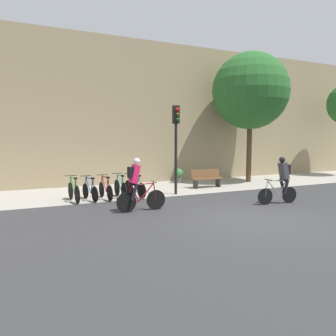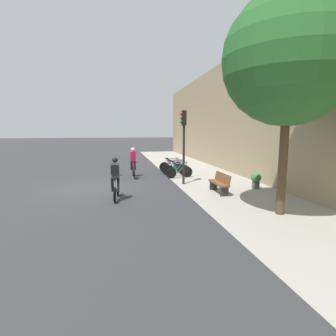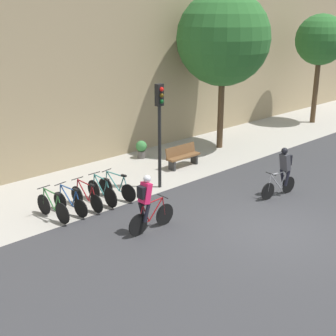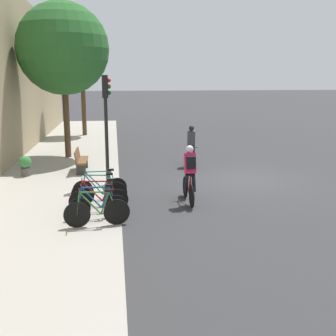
{
  "view_description": "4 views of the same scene",
  "coord_description": "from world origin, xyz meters",
  "px_view_note": "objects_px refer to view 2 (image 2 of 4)",
  "views": [
    {
      "loc": [
        -6.32,
        -7.62,
        2.43
      ],
      "look_at": [
        -1.25,
        3.25,
        1.32
      ],
      "focal_mm": 35.0,
      "sensor_mm": 36.0,
      "label": 1
    },
    {
      "loc": [
        12.98,
        1.56,
        2.76
      ],
      "look_at": [
        -1.14,
        4.28,
        0.72
      ],
      "focal_mm": 28.0,
      "sensor_mm": 36.0,
      "label": 2
    },
    {
      "loc": [
        -10.71,
        -7.11,
        6.32
      ],
      "look_at": [
        -0.87,
        3.62,
        1.25
      ],
      "focal_mm": 50.0,
      "sensor_mm": 36.0,
      "label": 3
    },
    {
      "loc": [
        -14.69,
        4.61,
        3.74
      ],
      "look_at": [
        -1.13,
        2.89,
        0.76
      ],
      "focal_mm": 45.0,
      "sensor_mm": 36.0,
      "label": 4
    }
  ],
  "objects_px": {
    "cyclist_pink": "(133,161)",
    "potted_plant": "(256,180)",
    "parked_bike_4": "(179,171)",
    "parked_bike_1": "(173,167)",
    "parked_bike_3": "(177,170)",
    "parked_bike_0": "(171,166)",
    "parked_bike_2": "(175,169)",
    "traffic_light_pole": "(184,134)",
    "cyclist_grey": "(115,177)",
    "bench": "(220,183)"
  },
  "relations": [
    {
      "from": "parked_bike_2",
      "to": "bench",
      "type": "bearing_deg",
      "value": 9.66
    },
    {
      "from": "parked_bike_0",
      "to": "parked_bike_3",
      "type": "relative_size",
      "value": 1.01
    },
    {
      "from": "parked_bike_3",
      "to": "parked_bike_4",
      "type": "relative_size",
      "value": 0.99
    },
    {
      "from": "parked_bike_2",
      "to": "parked_bike_0",
      "type": "bearing_deg",
      "value": 179.92
    },
    {
      "from": "cyclist_pink",
      "to": "parked_bike_4",
      "type": "relative_size",
      "value": 1.07
    },
    {
      "from": "parked_bike_3",
      "to": "parked_bike_4",
      "type": "distance_m",
      "value": 0.62
    },
    {
      "from": "parked_bike_2",
      "to": "cyclist_grey",
      "type": "bearing_deg",
      "value": -32.91
    },
    {
      "from": "parked_bike_2",
      "to": "potted_plant",
      "type": "height_order",
      "value": "parked_bike_2"
    },
    {
      "from": "parked_bike_0",
      "to": "parked_bike_2",
      "type": "xyz_separation_m",
      "value": [
        1.23,
        -0.0,
        -0.02
      ]
    },
    {
      "from": "parked_bike_0",
      "to": "parked_bike_2",
      "type": "relative_size",
      "value": 1.0
    },
    {
      "from": "parked_bike_4",
      "to": "bench",
      "type": "height_order",
      "value": "parked_bike_4"
    },
    {
      "from": "parked_bike_1",
      "to": "cyclist_grey",
      "type": "bearing_deg",
      "value": -30.29
    },
    {
      "from": "cyclist_grey",
      "to": "parked_bike_0",
      "type": "distance_m",
      "value": 7.85
    },
    {
      "from": "traffic_light_pole",
      "to": "bench",
      "type": "height_order",
      "value": "traffic_light_pole"
    },
    {
      "from": "parked_bike_0",
      "to": "bench",
      "type": "height_order",
      "value": "parked_bike_0"
    },
    {
      "from": "cyclist_pink",
      "to": "parked_bike_4",
      "type": "height_order",
      "value": "cyclist_pink"
    },
    {
      "from": "cyclist_grey",
      "to": "parked_bike_3",
      "type": "relative_size",
      "value": 1.05
    },
    {
      "from": "parked_bike_0",
      "to": "parked_bike_2",
      "type": "height_order",
      "value": "parked_bike_0"
    },
    {
      "from": "parked_bike_4",
      "to": "potted_plant",
      "type": "distance_m",
      "value": 4.58
    },
    {
      "from": "bench",
      "to": "parked_bike_4",
      "type": "bearing_deg",
      "value": -167.47
    },
    {
      "from": "parked_bike_0",
      "to": "parked_bike_3",
      "type": "bearing_deg",
      "value": 0.01
    },
    {
      "from": "cyclist_grey",
      "to": "parked_bike_4",
      "type": "xyz_separation_m",
      "value": [
        -4.45,
        3.68,
        -0.56
      ]
    },
    {
      "from": "cyclist_pink",
      "to": "potted_plant",
      "type": "bearing_deg",
      "value": 51.96
    },
    {
      "from": "parked_bike_0",
      "to": "parked_bike_1",
      "type": "relative_size",
      "value": 1.05
    },
    {
      "from": "parked_bike_1",
      "to": "parked_bike_3",
      "type": "xyz_separation_m",
      "value": [
        1.23,
        0.0,
        0.02
      ]
    },
    {
      "from": "traffic_light_pole",
      "to": "cyclist_grey",
      "type": "bearing_deg",
      "value": -52.44
    },
    {
      "from": "parked_bike_2",
      "to": "traffic_light_pole",
      "type": "relative_size",
      "value": 0.44
    },
    {
      "from": "cyclist_grey",
      "to": "potted_plant",
      "type": "xyz_separation_m",
      "value": [
        -0.93,
        6.62,
        -0.51
      ]
    },
    {
      "from": "parked_bike_2",
      "to": "bench",
      "type": "height_order",
      "value": "parked_bike_2"
    },
    {
      "from": "parked_bike_1",
      "to": "bench",
      "type": "distance_m",
      "value": 5.94
    },
    {
      "from": "cyclist_pink",
      "to": "parked_bike_2",
      "type": "xyz_separation_m",
      "value": [
        -0.36,
        2.66,
        -0.56
      ]
    },
    {
      "from": "cyclist_pink",
      "to": "potted_plant",
      "type": "height_order",
      "value": "cyclist_pink"
    },
    {
      "from": "parked_bike_3",
      "to": "traffic_light_pole",
      "type": "height_order",
      "value": "traffic_light_pole"
    },
    {
      "from": "cyclist_grey",
      "to": "parked_bike_0",
      "type": "bearing_deg",
      "value": 151.98
    },
    {
      "from": "parked_bike_0",
      "to": "parked_bike_3",
      "type": "distance_m",
      "value": 1.85
    },
    {
      "from": "parked_bike_4",
      "to": "potted_plant",
      "type": "bearing_deg",
      "value": 39.93
    },
    {
      "from": "parked_bike_1",
      "to": "parked_bike_4",
      "type": "distance_m",
      "value": 1.85
    },
    {
      "from": "parked_bike_1",
      "to": "bench",
      "type": "height_order",
      "value": "parked_bike_1"
    },
    {
      "from": "parked_bike_3",
      "to": "traffic_light_pole",
      "type": "relative_size",
      "value": 0.44
    },
    {
      "from": "parked_bike_3",
      "to": "traffic_light_pole",
      "type": "distance_m",
      "value": 3.28
    },
    {
      "from": "parked_bike_0",
      "to": "parked_bike_1",
      "type": "bearing_deg",
      "value": -0.1
    },
    {
      "from": "parked_bike_0",
      "to": "parked_bike_3",
      "type": "height_order",
      "value": "parked_bike_3"
    },
    {
      "from": "cyclist_grey",
      "to": "parked_bike_3",
      "type": "distance_m",
      "value": 6.29
    },
    {
      "from": "parked_bike_3",
      "to": "bench",
      "type": "relative_size",
      "value": 1.03
    },
    {
      "from": "traffic_light_pole",
      "to": "bench",
      "type": "bearing_deg",
      "value": 26.55
    },
    {
      "from": "parked_bike_2",
      "to": "parked_bike_1",
      "type": "bearing_deg",
      "value": 179.95
    },
    {
      "from": "traffic_light_pole",
      "to": "potted_plant",
      "type": "relative_size",
      "value": 4.86
    },
    {
      "from": "parked_bike_0",
      "to": "parked_bike_1",
      "type": "distance_m",
      "value": 0.62
    },
    {
      "from": "parked_bike_2",
      "to": "potted_plant",
      "type": "bearing_deg",
      "value": 31.79
    },
    {
      "from": "cyclist_grey",
      "to": "parked_bike_2",
      "type": "height_order",
      "value": "cyclist_grey"
    }
  ]
}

